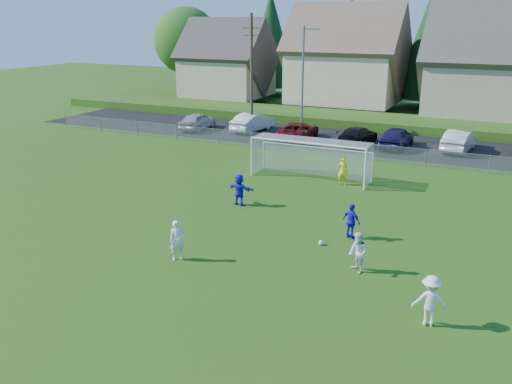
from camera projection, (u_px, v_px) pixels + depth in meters
ground at (164, 287)px, 20.25m from camera, size 160.00×160.00×0.00m
asphalt_lot at (360, 142)px, 43.87m from camera, size 60.00×60.00×0.00m
grass_embankment at (381, 122)px, 50.19m from camera, size 70.00×6.00×0.80m
soccer_ball at (321, 243)px, 23.93m from camera, size 0.22×0.22×0.22m
player_white_a at (177, 240)px, 22.28m from camera, size 0.73×0.72×1.70m
player_white_b at (358, 253)px, 21.18m from camera, size 1.00×1.01×1.65m
player_white_c at (430, 301)px, 17.49m from camera, size 1.24×0.88×1.75m
player_blue_a at (351, 221)px, 24.46m from camera, size 1.04×0.77×1.65m
player_blue_b at (239, 190)px, 28.85m from camera, size 1.64×0.73×1.71m
goalkeeper at (343, 171)px, 32.40m from camera, size 0.69×0.52×1.72m
car_a at (198, 121)px, 48.59m from camera, size 1.93×4.50×1.52m
car_b at (252, 122)px, 47.84m from camera, size 2.26×5.02×1.60m
car_c at (298, 131)px, 44.59m from camera, size 2.70×5.35×1.45m
car_d at (358, 135)px, 42.99m from camera, size 2.48×5.00×1.40m
car_e at (396, 137)px, 41.77m from camera, size 2.13×4.86×1.63m
car_f at (459, 140)px, 40.69m from camera, size 2.27×5.05×1.61m
soccer_goal at (312, 153)px, 33.54m from camera, size 7.42×1.90×2.50m
chainlink_fence at (340, 148)px, 38.95m from camera, size 52.06×0.06×1.20m
streetlight at (303, 81)px, 42.92m from camera, size 1.38×0.18×9.00m
utility_pole at (251, 73)px, 45.76m from camera, size 1.60×0.26×10.00m
houses_row at (424, 42)px, 53.66m from camera, size 53.90×11.45×13.27m
tree_row at (424, 43)px, 59.56m from camera, size 65.98×12.36×13.80m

